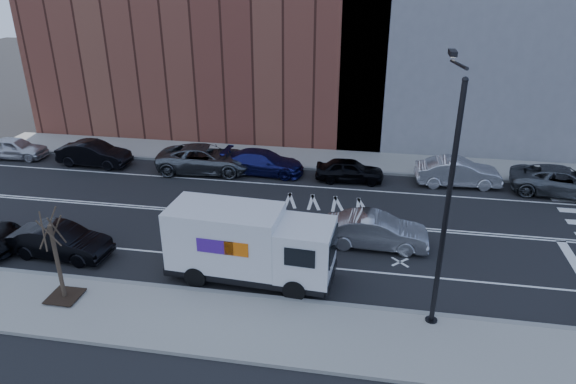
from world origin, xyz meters
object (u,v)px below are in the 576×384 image
(far_parked_b, at_px, (94,154))
(fedex_van, at_px, (249,244))
(far_parked_a, at_px, (15,148))
(driving_sedan, at_px, (376,231))

(far_parked_b, bearing_deg, fedex_van, -127.25)
(fedex_van, distance_m, far_parked_b, 17.10)
(far_parked_a, relative_size, driving_sedan, 0.88)
(far_parked_b, bearing_deg, far_parked_a, 89.90)
(far_parked_a, bearing_deg, fedex_van, -123.26)
(far_parked_a, height_order, driving_sedan, driving_sedan)
(far_parked_a, distance_m, far_parked_b, 5.92)
(far_parked_a, xyz_separation_m, driving_sedan, (24.09, -7.78, 0.07))
(far_parked_a, bearing_deg, driving_sedan, -110.23)
(fedex_van, distance_m, far_parked_a, 22.11)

